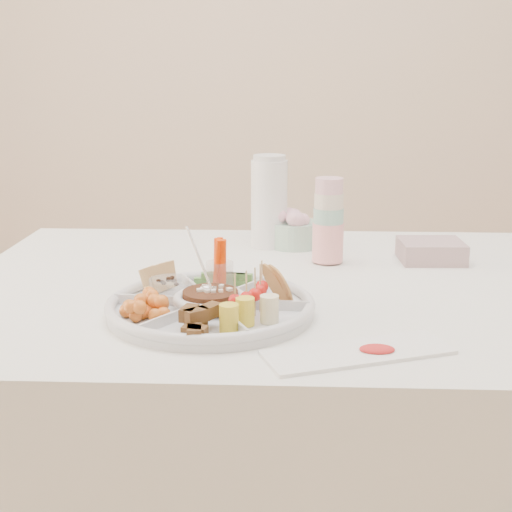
{
  "coord_description": "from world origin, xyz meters",
  "views": [
    {
      "loc": [
        -0.06,
        -1.45,
        1.2
      ],
      "look_at": [
        -0.11,
        -0.11,
        0.85
      ],
      "focal_mm": 50.0,
      "sensor_mm": 36.0,
      "label": 1
    }
  ],
  "objects": [
    {
      "name": "bean_dip",
      "position": [
        -0.19,
        -0.21,
        0.79
      ],
      "size": [
        0.11,
        0.11,
        0.04
      ],
      "primitive_type": "cylinder",
      "rotation": [
        0.0,
        0.0,
        -0.08
      ],
      "color": "black",
      "rests_on": "party_tray"
    },
    {
      "name": "thermos",
      "position": [
        -0.1,
        0.33,
        0.88
      ],
      "size": [
        0.1,
        0.1,
        0.24
      ],
      "primitive_type": "cylinder",
      "rotation": [
        0.0,
        0.0,
        -0.07
      ],
      "color": "white",
      "rests_on": "dining_table"
    },
    {
      "name": "pita_raisins",
      "position": [
        -0.3,
        -0.13,
        0.8
      ],
      "size": [
        0.12,
        0.12,
        0.06
      ],
      "primitive_type": null,
      "rotation": [
        0.0,
        0.0,
        -0.08
      ],
      "color": "#E8CC7C",
      "rests_on": "party_tray"
    },
    {
      "name": "granola_chunks",
      "position": [
        -0.2,
        -0.34,
        0.79
      ],
      "size": [
        0.11,
        0.11,
        0.05
      ],
      "primitive_type": null,
      "rotation": [
        0.0,
        0.0,
        -0.08
      ],
      "color": "#4B3120",
      "rests_on": "party_tray"
    },
    {
      "name": "placemat",
      "position": [
        0.06,
        -0.39,
        0.76
      ],
      "size": [
        0.32,
        0.2,
        0.01
      ],
      "primitive_type": "cube",
      "rotation": [
        0.0,
        0.0,
        0.36
      ],
      "color": "white",
      "rests_on": "dining_table"
    },
    {
      "name": "cherries",
      "position": [
        -0.31,
        -0.26,
        0.79
      ],
      "size": [
        0.12,
        0.12,
        0.04
      ],
      "primitive_type": null,
      "rotation": [
        0.0,
        0.0,
        -0.08
      ],
      "color": "gold",
      "rests_on": "party_tray"
    },
    {
      "name": "flower_bowl",
      "position": [
        -0.04,
        0.33,
        0.81
      ],
      "size": [
        0.14,
        0.14,
        0.1
      ],
      "primitive_type": "cylinder",
      "rotation": [
        0.0,
        0.0,
        0.08
      ],
      "color": "#B6C7C0",
      "rests_on": "dining_table"
    },
    {
      "name": "napkin_stack",
      "position": [
        0.29,
        0.2,
        0.78
      ],
      "size": [
        0.15,
        0.13,
        0.05
      ],
      "primitive_type": "cube",
      "rotation": [
        0.0,
        0.0,
        0.04
      ],
      "color": "#B59496",
      "rests_on": "dining_table"
    },
    {
      "name": "tortillas",
      "position": [
        -0.08,
        -0.15,
        0.8
      ],
      "size": [
        0.11,
        0.11,
        0.06
      ],
      "primitive_type": null,
      "rotation": [
        0.0,
        0.0,
        -0.08
      ],
      "color": "olive",
      "rests_on": "party_tray"
    },
    {
      "name": "carrot_cucumber",
      "position": [
        -0.18,
        -0.08,
        0.82
      ],
      "size": [
        0.12,
        0.12,
        0.1
      ],
      "primitive_type": null,
      "rotation": [
        0.0,
        0.0,
        -0.08
      ],
      "color": "#FB3B00",
      "rests_on": "party_tray"
    },
    {
      "name": "wall_back",
      "position": [
        0.0,
        2.0,
        1.35
      ],
      "size": [
        4.0,
        0.02,
        2.7
      ],
      "primitive_type": "cube",
      "color": "beige",
      "rests_on": "ground"
    },
    {
      "name": "party_tray",
      "position": [
        -0.19,
        -0.21,
        0.78
      ],
      "size": [
        0.41,
        0.41,
        0.04
      ],
      "primitive_type": "cylinder",
      "rotation": [
        0.0,
        0.0,
        -0.08
      ],
      "color": "silver",
      "rests_on": "dining_table"
    },
    {
      "name": "dining_table",
      "position": [
        0.0,
        0.0,
        0.38
      ],
      "size": [
        1.52,
        1.02,
        0.76
      ],
      "primitive_type": "cube",
      "color": "white",
      "rests_on": "floor"
    },
    {
      "name": "cup_stack",
      "position": [
        0.04,
        0.17,
        0.86
      ],
      "size": [
        0.09,
        0.09,
        0.2
      ],
      "primitive_type": "cylinder",
      "rotation": [
        0.0,
        0.0,
        -0.29
      ],
      "color": "#B9DAAF",
      "rests_on": "dining_table"
    },
    {
      "name": "banana_tomato",
      "position": [
        -0.09,
        -0.28,
        0.82
      ],
      "size": [
        0.11,
        0.11,
        0.09
      ],
      "primitive_type": null,
      "rotation": [
        0.0,
        0.0,
        -0.08
      ],
      "color": "#F2E584",
      "rests_on": "party_tray"
    }
  ]
}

